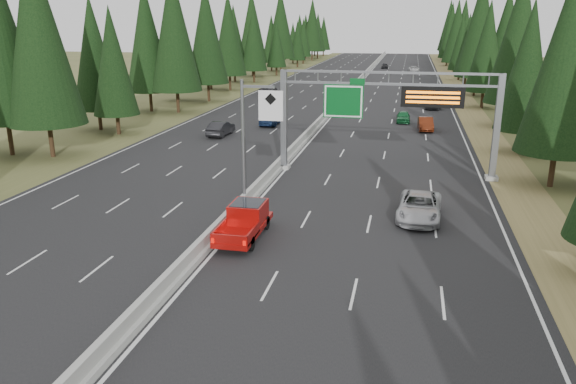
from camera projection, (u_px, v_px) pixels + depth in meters
The scene contains 19 objects.
road at pixel (345, 98), 87.20m from camera, with size 32.00×260.00×0.08m, color black.
shoulder_right at pixel (464, 101), 83.62m from camera, with size 3.60×260.00×0.06m, color olive.
shoulder_left at pixel (235, 95), 90.79m from camera, with size 3.60×260.00×0.06m, color #485125.
median_barrier at pixel (345, 95), 87.10m from camera, with size 0.70×260.00×0.85m.
sign_gantry at pixel (396, 107), 41.69m from camera, with size 16.75×0.98×7.80m.
hov_sign_pole at pixel (252, 135), 34.25m from camera, with size 2.80×0.50×8.00m.
tree_row_right at pixel (509, 40), 72.21m from camera, with size 11.93×244.32×18.60m.
tree_row_left at pixel (159, 39), 71.23m from camera, with size 11.65×242.84×18.95m.
silver_minivan at pixel (419, 207), 33.38m from camera, with size 2.48×5.38×1.49m, color #B5B5BA.
red_pickup at pixel (246, 218), 30.71m from camera, with size 1.94×5.42×1.77m.
car_ahead_green at pixel (403, 117), 65.60m from camera, with size 1.55×3.85×1.31m, color #145A2C.
car_ahead_dkred at pixel (426, 124), 60.66m from camera, with size 1.49×4.26×1.41m, color #551D0C.
car_ahead_dkgrey at pixel (432, 102), 76.46m from camera, with size 2.17×5.34×1.55m, color black.
car_ahead_white at pixel (414, 69), 131.03m from camera, with size 2.17×4.72×1.31m, color silver.
car_ahead_far at pixel (385, 66), 141.43m from camera, with size 1.56×3.88×1.32m, color black.
car_onc_near at pixel (221, 128), 57.87m from camera, with size 1.58×4.53×1.49m, color black.
car_onc_blue at pixel (270, 119), 63.89m from camera, with size 1.93×4.76×1.38m, color navy.
car_onc_white at pixel (337, 90), 89.87m from camera, with size 1.85×4.59×1.56m, color silver.
car_onc_far at pixel (268, 90), 91.13m from camera, with size 2.30×4.99×1.39m, color black.
Camera 1 is at (9.84, -7.59, 11.37)m, focal length 35.00 mm.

